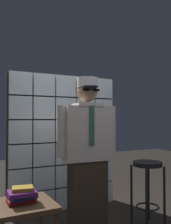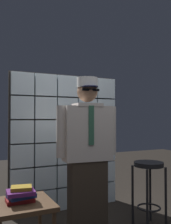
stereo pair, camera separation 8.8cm
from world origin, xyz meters
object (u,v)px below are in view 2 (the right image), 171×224
Objects in this scene: standing_person at (87,154)px; book_stack at (21,195)px; bar_stool at (149,178)px; side_table at (22,210)px.

book_stack is at bearing -164.73° from standing_person.
standing_person reaches higher than bar_stool.
side_table is 0.14m from book_stack.
standing_person is 2.26× the size of bar_stool.
bar_stool is 1.48m from book_stack.
side_table is at bearing -21.37° from book_stack.
standing_person is at bearing 9.83° from book_stack.
side_table is 1.99× the size of book_stack.
bar_stool is at bearing 0.14° from standing_person.
book_stack is (-0.01, 0.01, 0.13)m from side_table.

